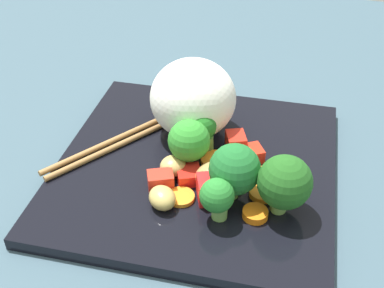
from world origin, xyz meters
The scene contains 24 objects.
ground_plane centered at (0.00, 0.00, -1.00)cm, with size 110.00×110.00×2.00cm, color #39505D.
square_plate centered at (0.00, 0.00, 0.65)cm, with size 28.37×28.37×1.30cm, color black.
rice_mound centered at (5.48, 1.86, 5.64)cm, with size 9.40×9.33×8.69cm, color white.
broccoli_floret_0 centered at (-4.09, -4.77, 4.77)cm, with size 4.88×4.88×6.01cm.
broccoli_floret_1 centered at (1.99, -0.26, 4.38)cm, with size 3.18×3.18×5.12cm.
broccoli_floret_2 centered at (-0.51, 0.62, 4.41)cm, with size 4.30×4.30×5.34cm.
broccoli_floret_3 centered at (-4.63, -9.44, 4.71)cm, with size 5.03×5.03×6.10cm.
broccoli_floret_4 centered at (-7.19, -3.88, 3.90)cm, with size 3.18×3.18×4.41cm.
carrot_slice_0 centered at (-0.52, -6.90, 1.60)cm, with size 2.40×2.40×0.60cm, color orange.
carrot_slice_1 centered at (-6.07, -7.27, 1.66)cm, with size 2.38×2.38×0.72cm, color orange.
carrot_slice_2 centered at (0.65, -1.87, 1.57)cm, with size 3.01×3.01×0.54cm, color orange.
carrot_slice_3 centered at (-5.59, -0.41, 1.51)cm, with size 2.65×2.65×0.42cm, color orange.
carrot_slice_4 centered at (-2.96, -7.45, 1.59)cm, with size 2.67×2.67×0.59cm, color orange.
pepper_chunk_0 centered at (2.27, -5.64, 2.04)cm, with size 2.17×1.66×1.48cm, color red.
pepper_chunk_1 centered at (-4.77, -2.68, 2.46)cm, with size 2.43×2.60×2.32cm, color red.
pepper_chunk_2 centered at (-2.79, -0.25, 1.94)cm, with size 2.42×2.31×1.28cm, color red.
pepper_chunk_3 centered at (-4.45, 2.40, 2.12)cm, with size 2.50×1.84×1.63cm, color red.
pepper_chunk_4 centered at (3.10, -3.51, 2.38)cm, with size 2.40×1.93×2.15cm, color red.
chicken_piece_0 centered at (-6.96, 1.39, 2.27)cm, with size 3.01×2.46×1.93cm, color tan.
chicken_piece_1 centered at (-1.36, -3.87, 2.58)cm, with size 3.94×3.02×2.56cm, color #C08B48.
chicken_piece_2 centered at (-2.75, -2.43, 2.45)cm, with size 3.68×3.18×2.30cm, color tan.
chicken_piece_3 centered at (-2.23, 1.80, 2.28)cm, with size 2.78×2.59×1.97cm, color tan.
chicken_piece_4 centered at (0.35, -4.99, 2.32)cm, with size 2.72×2.48×2.03cm, color tan.
chopstick_pair centered at (3.58, 7.27, 1.61)cm, with size 21.24×15.35×0.61cm.
Camera 1 is at (-40.24, -10.75, 35.16)cm, focal length 48.16 mm.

